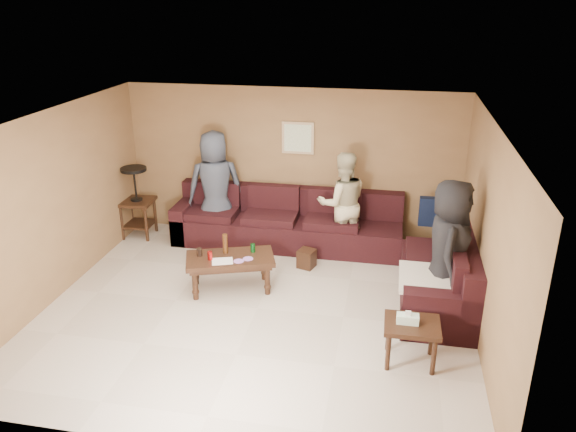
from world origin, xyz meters
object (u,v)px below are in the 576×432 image
object	(u,v)px
end_table_left	(137,201)
person_middle	(342,203)
waste_bin	(307,259)
sectional_sofa	(333,244)
person_left	(215,187)
coffee_table	(230,262)
side_table_right	(411,329)
person_right	(448,249)

from	to	relation	value
end_table_left	person_middle	xyz separation A→B (m)	(3.44, 0.01, 0.19)
waste_bin	sectional_sofa	bearing A→B (deg)	29.50
end_table_left	person_left	xyz separation A→B (m)	(1.35, 0.12, 0.29)
sectional_sofa	end_table_left	world-z (taller)	end_table_left
coffee_table	person_middle	distance (m)	2.09
coffee_table	side_table_right	xyz separation A→B (m)	(2.44, -1.24, 0.01)
side_table_right	waste_bin	world-z (taller)	side_table_right
person_middle	waste_bin	bearing A→B (deg)	37.47
end_table_left	person_left	distance (m)	1.39
sectional_sofa	end_table_left	size ratio (longest dim) A/B	3.85
side_table_right	person_left	distance (m)	4.27
person_middle	side_table_right	bearing A→B (deg)	93.12
person_right	waste_bin	bearing A→B (deg)	68.84
waste_bin	person_right	world-z (taller)	person_right
coffee_table	person_left	world-z (taller)	person_left
sectional_sofa	end_table_left	bearing A→B (deg)	172.63
coffee_table	person_middle	xyz separation A→B (m)	(1.39, 1.51, 0.40)
person_left	person_right	bearing A→B (deg)	134.09
sectional_sofa	person_middle	xyz separation A→B (m)	(0.09, 0.44, 0.50)
coffee_table	person_right	bearing A→B (deg)	-1.51
person_left	waste_bin	bearing A→B (deg)	134.65
side_table_right	person_middle	bearing A→B (deg)	110.91
waste_bin	person_middle	size ratio (longest dim) A/B	0.17
end_table_left	person_middle	world-z (taller)	person_middle
coffee_table	end_table_left	size ratio (longest dim) A/B	1.10
person_right	person_middle	bearing A→B (deg)	47.65
side_table_right	waste_bin	xyz separation A→B (m)	(-1.50, 2.10, -0.29)
side_table_right	person_right	bearing A→B (deg)	69.77
side_table_right	person_left	xyz separation A→B (m)	(-3.14, 2.85, 0.49)
sectional_sofa	coffee_table	world-z (taller)	sectional_sofa
coffee_table	person_left	distance (m)	1.83
sectional_sofa	waste_bin	distance (m)	0.46
sectional_sofa	person_right	size ratio (longest dim) A/B	2.57
coffee_table	person_left	bearing A→B (deg)	113.42
side_table_right	person_middle	world-z (taller)	person_middle
end_table_left	person_left	size ratio (longest dim) A/B	0.65
coffee_table	end_table_left	bearing A→B (deg)	143.81
coffee_table	waste_bin	world-z (taller)	coffee_table
waste_bin	person_right	xyz separation A→B (m)	(1.93, -0.94, 0.76)
person_middle	end_table_left	bearing A→B (deg)	-17.61
person_middle	person_right	bearing A→B (deg)	115.15
end_table_left	coffee_table	bearing A→B (deg)	-36.19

